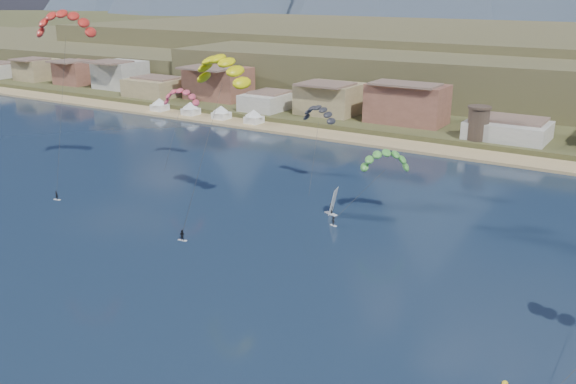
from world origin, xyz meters
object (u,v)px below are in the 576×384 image
(kitesurfer_red, at_px, (64,19))
(kitesurfer_yellow, at_px, (222,66))
(kitesurfer_green, at_px, (385,157))
(buoy, at_px, (505,384))
(windsurfer, at_px, (332,206))
(watchtower, at_px, (478,123))

(kitesurfer_red, height_order, kitesurfer_yellow, kitesurfer_red)
(kitesurfer_green, relative_size, buoy, 22.47)
(kitesurfer_red, relative_size, buoy, 56.12)
(kitesurfer_yellow, xyz_separation_m, windsurfer, (15.91, 10.23, -24.85))
(watchtower, bearing_deg, kitesurfer_red, -132.24)
(kitesurfer_green, bearing_deg, kitesurfer_red, -169.79)
(kitesurfer_yellow, distance_m, kitesurfer_green, 31.83)
(watchtower, height_order, windsurfer, watchtower)
(kitesurfer_yellow, bearing_deg, kitesurfer_red, 177.02)
(kitesurfer_yellow, height_order, buoy, kitesurfer_yellow)
(buoy, bearing_deg, kitesurfer_green, 128.43)
(kitesurfer_red, bearing_deg, kitesurfer_yellow, -2.98)
(watchtower, bearing_deg, kitesurfer_yellow, -107.96)
(kitesurfer_green, relative_size, windsurfer, 3.01)
(kitesurfer_yellow, bearing_deg, windsurfer, 32.73)
(kitesurfer_yellow, relative_size, buoy, 46.28)
(kitesurfer_green, height_order, windsurfer, kitesurfer_green)
(watchtower, distance_m, kitesurfer_green, 59.36)
(kitesurfer_red, xyz_separation_m, kitesurfer_yellow, (40.70, -2.12, -6.31))
(kitesurfer_yellow, relative_size, windsurfer, 6.19)
(kitesurfer_yellow, xyz_separation_m, kitesurfer_green, (24.15, 13.80, -15.47))
(windsurfer, relative_size, buoy, 7.48)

